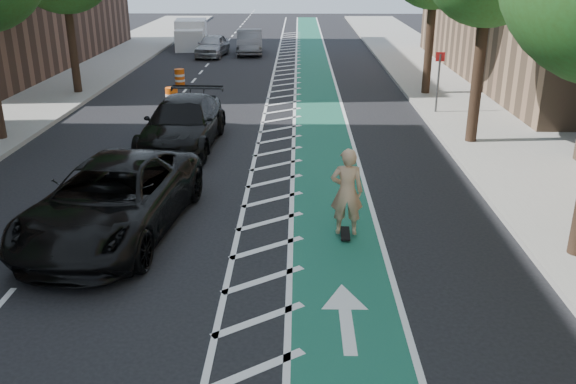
{
  "coord_description": "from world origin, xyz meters",
  "views": [
    {
      "loc": [
        2.15,
        -11.78,
        5.82
      ],
      "look_at": [
        1.94,
        0.51,
        1.1
      ],
      "focal_mm": 38.0,
      "sensor_mm": 36.0,
      "label": 1
    }
  ],
  "objects_px": {
    "suv_far": "(183,124)",
    "barrel_a": "(162,138)",
    "suv_near": "(113,199)",
    "skateboarder": "(347,192)"
  },
  "relations": [
    {
      "from": "suv_near",
      "to": "skateboarder",
      "type": "bearing_deg",
      "value": 5.33
    },
    {
      "from": "suv_far",
      "to": "barrel_a",
      "type": "relative_size",
      "value": 5.91
    },
    {
      "from": "skateboarder",
      "to": "barrel_a",
      "type": "height_order",
      "value": "skateboarder"
    },
    {
      "from": "skateboarder",
      "to": "suv_far",
      "type": "relative_size",
      "value": 0.36
    },
    {
      "from": "barrel_a",
      "to": "suv_near",
      "type": "bearing_deg",
      "value": -87.82
    },
    {
      "from": "skateboarder",
      "to": "barrel_a",
      "type": "bearing_deg",
      "value": -47.12
    },
    {
      "from": "barrel_a",
      "to": "skateboarder",
      "type": "bearing_deg",
      "value": -49.6
    },
    {
      "from": "suv_near",
      "to": "suv_far",
      "type": "distance_m",
      "value": 6.8
    },
    {
      "from": "skateboarder",
      "to": "suv_near",
      "type": "relative_size",
      "value": 0.33
    },
    {
      "from": "suv_far",
      "to": "barrel_a",
      "type": "xyz_separation_m",
      "value": [
        -0.58,
        -0.53,
        -0.36
      ]
    }
  ]
}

